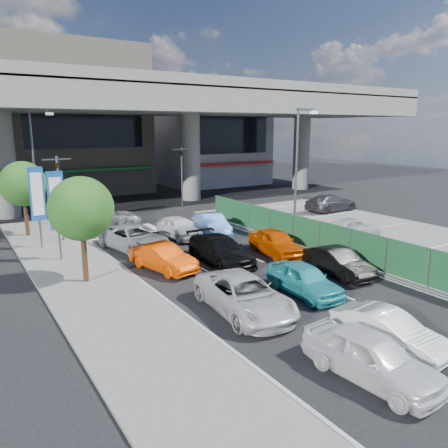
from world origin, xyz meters
TOP-DOWN VIEW (x-y plane):
  - ground at (0.00, 0.00)m, footprint 120.00×120.00m
  - parking_lot at (11.00, 2.00)m, footprint 12.00×28.00m
  - sidewalk_left at (-7.00, 4.00)m, footprint 4.00×30.00m
  - fence_run at (5.30, 1.00)m, footprint 0.16×22.00m
  - expressway at (0.00, 22.00)m, footprint 64.00×14.00m
  - building_center at (0.00, 32.97)m, footprint 14.00×10.90m
  - building_east at (16.00, 31.97)m, footprint 12.00×10.90m
  - traffic_light_left at (-6.20, 12.00)m, footprint 1.60×1.24m
  - traffic_light_right at (5.50, 19.00)m, footprint 1.60×1.24m
  - street_lamp_right at (7.17, 6.00)m, footprint 1.65×0.22m
  - street_lamp_left at (-6.33, 18.00)m, footprint 1.65×0.22m
  - signboard_near at (-7.20, 7.99)m, footprint 0.80×0.14m
  - signboard_far at (-7.60, 10.99)m, footprint 0.80×0.14m
  - tree_near at (-7.00, 4.00)m, footprint 2.80×2.80m
  - tree_far at (-7.80, 14.50)m, footprint 2.80×2.80m
  - van_white_back_left at (-2.47, -7.88)m, footprint 1.96×4.17m
  - hatch_white_back_mid at (-0.63, -7.06)m, footprint 1.66×3.81m
  - sedan_white_mid_left at (-2.85, -2.37)m, footprint 2.75×5.16m
  - taxi_teal_mid at (0.33, -2.19)m, footprint 1.79×3.93m
  - hatch_black_mid_right at (3.35, -1.25)m, footprint 1.68×3.94m
  - taxi_orange_left at (-3.31, 3.82)m, footprint 2.24×4.10m
  - sedan_black_mid at (-0.31, 3.33)m, footprint 1.99×4.75m
  - taxi_orange_right at (3.04, 3.03)m, footprint 2.19×4.24m
  - wagon_silver_front_left at (-3.16, 8.00)m, footprint 3.19×5.31m
  - sedan_white_front_mid at (0.23, 9.18)m, footprint 1.72×4.04m
  - kei_truck_front_right at (2.43, 8.79)m, footprint 2.31×4.33m
  - crossing_wagon_silver at (-2.89, 14.39)m, footprint 5.42×3.34m
  - parked_sedan_white at (8.92, 2.96)m, footprint 4.12×1.68m
  - parked_sedan_dgrey at (14.68, 10.21)m, footprint 4.83×2.06m
  - traffic_cone at (6.80, 5.91)m, footprint 0.45×0.45m

SIDE VIEW (x-z plane):
  - ground at x=0.00m, z-range 0.00..0.00m
  - parking_lot at x=11.00m, z-range 0.00..0.06m
  - sidewalk_left at x=-7.00m, z-range 0.00..0.12m
  - traffic_cone at x=6.80m, z-range 0.06..0.81m
  - hatch_white_back_mid at x=-0.63m, z-range 0.00..1.22m
  - hatch_black_mid_right at x=3.35m, z-range 0.00..1.26m
  - taxi_orange_left at x=-3.31m, z-range 0.00..1.28m
  - taxi_teal_mid at x=0.33m, z-range 0.00..1.31m
  - kei_truck_front_right at x=2.43m, z-range 0.00..1.36m
  - sedan_white_front_mid at x=0.23m, z-range 0.00..1.36m
  - sedan_black_mid at x=-0.31m, z-range 0.00..1.37m
  - van_white_back_left at x=-2.47m, z-range 0.00..1.38m
  - sedan_white_mid_left at x=-2.85m, z-range 0.00..1.38m
  - taxi_orange_right at x=3.04m, z-range 0.00..1.38m
  - wagon_silver_front_left at x=-3.16m, z-range 0.00..1.38m
  - crossing_wagon_silver at x=-2.89m, z-range 0.00..1.40m
  - parked_sedan_dgrey at x=14.68m, z-range 0.06..1.45m
  - parked_sedan_white at x=8.92m, z-range 0.06..1.46m
  - fence_run at x=5.30m, z-range 0.00..1.80m
  - signboard_near at x=-7.20m, z-range 0.71..5.41m
  - signboard_far at x=-7.60m, z-range 0.71..5.41m
  - tree_near at x=-7.00m, z-range 0.99..5.79m
  - tree_far at x=-7.80m, z-range 0.99..5.79m
  - traffic_light_left at x=-6.20m, z-range 1.34..6.54m
  - traffic_light_right at x=5.50m, z-range 1.34..6.54m
  - street_lamp_right at x=7.17m, z-range 0.77..8.77m
  - street_lamp_left at x=-6.33m, z-range 0.77..8.77m
  - building_east at x=16.00m, z-range -0.01..11.99m
  - building_center at x=0.00m, z-range -0.01..14.99m
  - expressway at x=0.00m, z-range 3.39..14.14m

